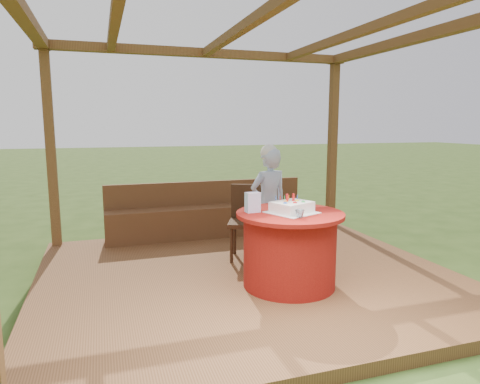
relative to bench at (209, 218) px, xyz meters
name	(u,v)px	position (x,y,z in m)	size (l,w,h in m)	color
ground	(247,283)	(0.00, -1.72, -0.38)	(60.00, 60.00, 0.00)	#2F4918
deck	(247,278)	(0.00, -1.72, -0.32)	(4.50, 4.00, 0.12)	brown
pergola	(247,62)	(0.00, -1.72, 2.02)	(4.50, 4.00, 2.72)	brown
bench	(209,218)	(0.00, 0.00, 0.00)	(3.00, 0.42, 0.80)	brown
table	(289,249)	(0.29, -2.21, 0.13)	(1.09, 1.09, 0.77)	maroon
chair	(248,217)	(0.21, -1.17, 0.24)	(0.59, 0.59, 0.90)	#3A2212
elderly_woman	(269,202)	(0.43, -1.29, 0.44)	(0.55, 0.41, 1.41)	#95B3DE
birthday_cake	(292,207)	(0.30, -2.23, 0.56)	(0.55, 0.55, 0.19)	white
gift_bag	(253,202)	(-0.07, -2.08, 0.61)	(0.14, 0.09, 0.20)	#DF90C0
drinking_glass	(300,214)	(0.27, -2.47, 0.54)	(0.09, 0.09, 0.08)	white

